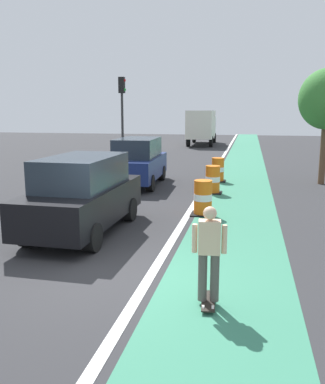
# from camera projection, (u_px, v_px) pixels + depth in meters

# --- Properties ---
(ground_plane) EXTENTS (100.00, 100.00, 0.00)m
(ground_plane) POSITION_uv_depth(u_px,v_px,m) (107.00, 273.00, 8.38)
(ground_plane) COLOR #2D2D30
(bike_lane_strip) EXTENTS (2.50, 80.00, 0.01)m
(bike_lane_strip) POSITION_uv_depth(u_px,v_px,m) (241.00, 181.00, 19.43)
(bike_lane_strip) COLOR #387F60
(bike_lane_strip) RESTS_ON ground
(lane_divider_stripe) EXTENTS (0.20, 80.00, 0.01)m
(lane_divider_stripe) POSITION_uv_depth(u_px,v_px,m) (209.00, 179.00, 19.73)
(lane_divider_stripe) COLOR silver
(lane_divider_stripe) RESTS_ON ground
(skateboarder_on_lane) EXTENTS (0.57, 0.82, 1.69)m
(skateboarder_on_lane) POSITION_uv_depth(u_px,v_px,m) (209.00, 253.00, 6.82)
(skateboarder_on_lane) COLOR black
(skateboarder_on_lane) RESTS_ON ground
(parked_suv_nearest) EXTENTS (1.99, 4.64, 2.04)m
(parked_suv_nearest) POSITION_uv_depth(u_px,v_px,m) (83.00, 194.00, 10.98)
(parked_suv_nearest) COLOR black
(parked_suv_nearest) RESTS_ON ground
(parked_suv_second) EXTENTS (2.08, 4.68, 2.04)m
(parked_suv_second) POSITION_uv_depth(u_px,v_px,m) (138.00, 161.00, 18.13)
(parked_suv_second) COLOR navy
(parked_suv_second) RESTS_ON ground
(traffic_barrel_front) EXTENTS (0.73, 0.73, 1.09)m
(traffic_barrel_front) POSITION_uv_depth(u_px,v_px,m) (203.00, 198.00, 12.96)
(traffic_barrel_front) COLOR orange
(traffic_barrel_front) RESTS_ON ground
(traffic_barrel_mid) EXTENTS (0.73, 0.73, 1.09)m
(traffic_barrel_mid) POSITION_uv_depth(u_px,v_px,m) (213.00, 180.00, 16.39)
(traffic_barrel_mid) COLOR orange
(traffic_barrel_mid) RESTS_ON ground
(traffic_barrel_back) EXTENTS (0.73, 0.73, 1.09)m
(traffic_barrel_back) POSITION_uv_depth(u_px,v_px,m) (218.00, 170.00, 19.14)
(traffic_barrel_back) COLOR orange
(traffic_barrel_back) RESTS_ON ground
(delivery_truck_down_block) EXTENTS (2.51, 7.65, 3.23)m
(delivery_truck_down_block) POSITION_uv_depth(u_px,v_px,m) (202.00, 125.00, 39.69)
(delivery_truck_down_block) COLOR silver
(delivery_truck_down_block) RESTS_ON ground
(traffic_light_corner) EXTENTS (0.41, 0.32, 5.10)m
(traffic_light_corner) POSITION_uv_depth(u_px,v_px,m) (122.00, 106.00, 24.08)
(traffic_light_corner) COLOR #2D2D2D
(traffic_light_corner) RESTS_ON ground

